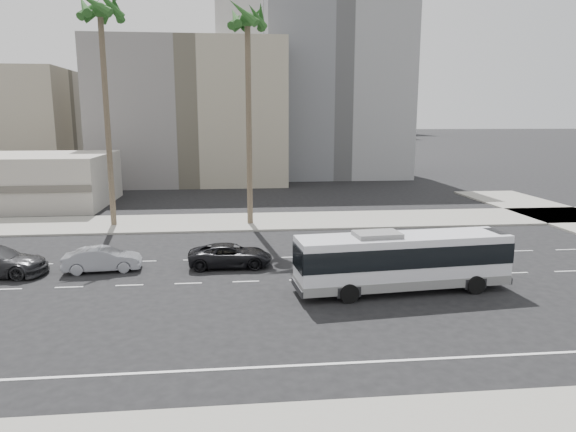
{
  "coord_description": "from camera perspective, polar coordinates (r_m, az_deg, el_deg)",
  "views": [
    {
      "loc": [
        -6.42,
        -25.87,
        8.52
      ],
      "look_at": [
        -3.36,
        4.0,
        2.71
      ],
      "focal_mm": 31.88,
      "sensor_mm": 36.0,
      "label": 1
    }
  ],
  "objects": [
    {
      "name": "city_bus",
      "position": [
        25.99,
        12.65,
        -4.76
      ],
      "size": [
        10.81,
        3.36,
        3.05
      ],
      "rotation": [
        0.0,
        0.0,
        0.09
      ],
      "color": "silver",
      "rests_on": "ground"
    },
    {
      "name": "highrise_right",
      "position": [
        262.33,
        5.72,
        16.68
      ],
      "size": [
        26.0,
        26.0,
        70.0
      ],
      "primitive_type": "cube",
      "color": "slate",
      "rests_on": "ground"
    },
    {
      "name": "midrise_beige_far",
      "position": [
        82.19,
        -28.83,
        8.9
      ],
      "size": [
        18.0,
        16.0,
        15.0
      ],
      "primitive_type": "cube",
      "color": "gray",
      "rests_on": "ground"
    },
    {
      "name": "sidewalk_north",
      "position": [
        42.71,
        2.91,
        -0.48
      ],
      "size": [
        120.0,
        7.0,
        0.15
      ],
      "primitive_type": "cube",
      "color": "gray",
      "rests_on": "ground"
    },
    {
      "name": "palm_mid",
      "position": [
        42.72,
        -20.22,
        20.29
      ],
      "size": [
        5.74,
        5.74,
        17.71
      ],
      "rotation": [
        0.0,
        0.0,
        -0.12
      ],
      "color": "brown",
      "rests_on": "ground"
    },
    {
      "name": "midrise_beige_west",
      "position": [
        71.09,
        -10.56,
        11.15
      ],
      "size": [
        24.0,
        18.0,
        18.0
      ],
      "primitive_type": "cube",
      "color": "gray",
      "rests_on": "ground"
    },
    {
      "name": "midrise_gray_center",
      "position": [
        79.32,
        4.78,
        14.14
      ],
      "size": [
        20.0,
        20.0,
        26.0
      ],
      "primitive_type": "cube",
      "color": "slate",
      "rests_on": "ground"
    },
    {
      "name": "car_a",
      "position": [
        29.86,
        -6.45,
        -4.37
      ],
      "size": [
        2.24,
        4.82,
        1.34
      ],
      "primitive_type": "imported",
      "rotation": [
        0.0,
        0.0,
        1.57
      ],
      "color": "black",
      "rests_on": "ground"
    },
    {
      "name": "car_b",
      "position": [
        30.61,
        -19.99,
        -4.55
      ],
      "size": [
        1.85,
        4.31,
        1.38
      ],
      "primitive_type": "imported",
      "rotation": [
        0.0,
        0.0,
        1.66
      ],
      "color": "gray",
      "rests_on": "ground"
    },
    {
      "name": "ground",
      "position": [
        27.99,
        7.75,
        -6.88
      ],
      "size": [
        700.0,
        700.0,
        0.0
      ],
      "primitive_type": "plane",
      "color": "black",
      "rests_on": "ground"
    },
    {
      "name": "civic_tower",
      "position": [
        277.57,
        -5.13,
        17.17
      ],
      "size": [
        42.0,
        42.0,
        129.0
      ],
      "color": "beige",
      "rests_on": "ground"
    },
    {
      "name": "palm_near",
      "position": [
        41.05,
        -4.55,
        20.55
      ],
      "size": [
        5.05,
        5.05,
        16.99
      ],
      "rotation": [
        0.0,
        0.0,
        -0.2
      ],
      "color": "brown",
      "rests_on": "ground"
    },
    {
      "name": "highrise_far",
      "position": [
        296.69,
        9.41,
        14.95
      ],
      "size": [
        22.0,
        22.0,
        60.0
      ],
      "primitive_type": "cube",
      "color": "slate",
      "rests_on": "ground"
    }
  ]
}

